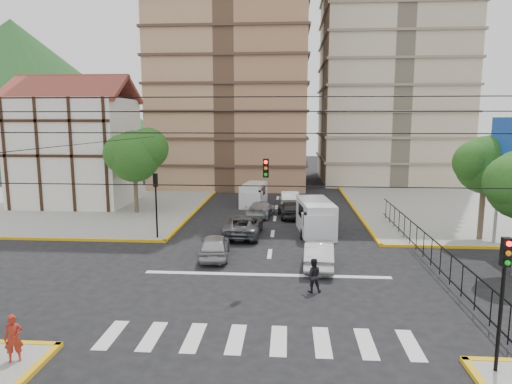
# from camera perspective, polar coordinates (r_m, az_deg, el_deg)

# --- Properties ---
(ground) EXTENTS (160.00, 160.00, 0.00)m
(ground) POSITION_cam_1_polar(r_m,az_deg,el_deg) (23.36, 1.20, -11.29)
(ground) COLOR black
(ground) RESTS_ON ground
(sidewalk_nw) EXTENTS (26.00, 26.00, 0.15)m
(sidewalk_nw) POSITION_cam_1_polar(r_m,az_deg,el_deg) (47.57, -22.29, -1.34)
(sidewalk_nw) COLOR gray
(sidewalk_nw) RESTS_ON ground
(sidewalk_ne) EXTENTS (26.00, 26.00, 0.15)m
(sidewalk_ne) POSITION_cam_1_polar(r_m,az_deg,el_deg) (46.64, 27.97, -1.92)
(sidewalk_ne) COLOR gray
(sidewalk_ne) RESTS_ON ground
(crosswalk_stripes) EXTENTS (12.00, 2.40, 0.01)m
(crosswalk_stripes) POSITION_cam_1_polar(r_m,az_deg,el_deg) (17.87, 0.16, -17.98)
(crosswalk_stripes) COLOR silver
(crosswalk_stripes) RESTS_ON ground
(stop_line) EXTENTS (13.00, 0.40, 0.01)m
(stop_line) POSITION_cam_1_polar(r_m,az_deg,el_deg) (24.49, 1.34, -10.30)
(stop_line) COLOR silver
(stop_line) RESTS_ON ground
(tudor_building) EXTENTS (10.80, 8.05, 12.23)m
(tudor_building) POSITION_cam_1_polar(r_m,az_deg,el_deg) (46.53, -21.56, 4.92)
(tudor_building) COLOR silver
(tudor_building) RESTS_ON ground
(distant_hill) EXTENTS (70.00, 70.00, 28.00)m
(distant_hill) POSITION_cam_1_polar(r_m,az_deg,el_deg) (107.80, -27.83, 11.20)
(distant_hill) COLOR #1D4416
(distant_hill) RESTS_ON ground
(park_fence) EXTENTS (0.10, 22.50, 1.66)m
(park_fence) POSITION_cam_1_polar(r_m,az_deg,el_deg) (28.71, 20.12, -7.93)
(park_fence) COLOR black
(park_fence) RESTS_ON ground
(tree_park_c) EXTENTS (4.65, 3.80, 7.25)m
(tree_park_c) POSITION_cam_1_polar(r_m,az_deg,el_deg) (33.62, 26.88, 3.34)
(tree_park_c) COLOR #473828
(tree_park_c) RESTS_ON ground
(tree_tudor) EXTENTS (5.39, 4.40, 7.43)m
(tree_tudor) POSITION_cam_1_polar(r_m,az_deg,el_deg) (40.15, -14.83, 4.64)
(tree_tudor) COLOR #473828
(tree_tudor) RESTS_ON ground
(traffic_light_se) EXTENTS (0.28, 0.22, 4.40)m
(traffic_light_se) POSITION_cam_1_polar(r_m,az_deg,el_deg) (16.38, 28.51, -9.92)
(traffic_light_se) COLOR black
(traffic_light_se) RESTS_ON ground
(traffic_light_nw) EXTENTS (0.28, 0.22, 4.40)m
(traffic_light_nw) POSITION_cam_1_polar(r_m,az_deg,el_deg) (31.38, -12.41, -0.32)
(traffic_light_nw) COLOR black
(traffic_light_nw) RESTS_ON ground
(traffic_light_hanging) EXTENTS (18.00, 9.12, 0.92)m
(traffic_light_hanging) POSITION_cam_1_polar(r_m,az_deg,el_deg) (19.99, 0.96, 2.68)
(traffic_light_hanging) COLOR black
(traffic_light_hanging) RESTS_ON ground
(van_right_lane) EXTENTS (2.69, 5.51, 2.39)m
(van_right_lane) POSITION_cam_1_polar(r_m,az_deg,el_deg) (32.67, 7.48, -3.30)
(van_right_lane) COLOR silver
(van_right_lane) RESTS_ON ground
(van_left_lane) EXTENTS (2.42, 4.84, 2.08)m
(van_left_lane) POSITION_cam_1_polar(r_m,az_deg,el_deg) (43.06, -0.31, -0.42)
(van_left_lane) COLOR silver
(van_left_lane) RESTS_ON ground
(car_silver_front_left) EXTENTS (2.07, 4.33, 1.43)m
(car_silver_front_left) POSITION_cam_1_polar(r_m,az_deg,el_deg) (27.28, -5.19, -6.72)
(car_silver_front_left) COLOR #A5A5A9
(car_silver_front_left) RESTS_ON ground
(car_white_front_right) EXTENTS (1.83, 4.56, 1.47)m
(car_white_front_right) POSITION_cam_1_polar(r_m,az_deg,el_deg) (25.73, 7.86, -7.70)
(car_white_front_right) COLOR white
(car_white_front_right) RESTS_ON ground
(car_grey_mid_left) EXTENTS (2.59, 5.39, 1.48)m
(car_grey_mid_left) POSITION_cam_1_polar(r_m,az_deg,el_deg) (32.17, -1.58, -4.19)
(car_grey_mid_left) COLOR #53565B
(car_grey_mid_left) RESTS_ON ground
(car_silver_rear_left) EXTENTS (2.45, 4.70, 1.30)m
(car_silver_rear_left) POSITION_cam_1_polar(r_m,az_deg,el_deg) (38.39, 0.59, -2.14)
(car_silver_rear_left) COLOR #AFB0B4
(car_silver_rear_left) RESTS_ON ground
(car_darkgrey_mid_right) EXTENTS (2.20, 4.40, 1.44)m
(car_darkgrey_mid_right) POSITION_cam_1_polar(r_m,az_deg,el_deg) (38.08, 4.25, -2.15)
(car_darkgrey_mid_right) COLOR #29292B
(car_darkgrey_mid_right) RESTS_ON ground
(car_white_rear_right) EXTENTS (1.88, 4.71, 1.53)m
(car_white_rear_right) POSITION_cam_1_polar(r_m,az_deg,el_deg) (42.92, 4.20, -0.81)
(car_white_rear_right) COLOR white
(car_white_rear_right) RESTS_ON ground
(pedestrian_sw_corner) EXTENTS (0.69, 0.59, 1.61)m
(pedestrian_sw_corner) POSITION_cam_1_polar(r_m,az_deg,el_deg) (17.78, -28.04, -15.84)
(pedestrian_sw_corner) COLOR #A32919
(pedestrian_sw_corner) RESTS_ON sidewalk_sw
(pedestrian_crosswalk) EXTENTS (0.85, 0.69, 1.64)m
(pedestrian_crosswalk) POSITION_cam_1_polar(r_m,az_deg,el_deg) (22.12, 7.13, -10.28)
(pedestrian_crosswalk) COLOR black
(pedestrian_crosswalk) RESTS_ON ground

